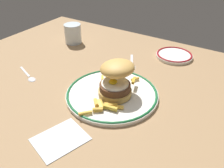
# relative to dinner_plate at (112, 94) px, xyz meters

# --- Properties ---
(ground_plane) EXTENTS (1.34, 1.05, 0.04)m
(ground_plane) POSITION_rel_dinner_plate_xyz_m (-0.03, 0.00, -0.03)
(ground_plane) COLOR #96744F
(dinner_plate) EXTENTS (0.30, 0.30, 0.02)m
(dinner_plate) POSITION_rel_dinner_plate_xyz_m (0.00, 0.00, 0.00)
(dinner_plate) COLOR white
(dinner_plate) RESTS_ON ground_plane
(burger) EXTENTS (0.11, 0.13, 0.11)m
(burger) POSITION_rel_dinner_plate_xyz_m (0.01, 0.01, 0.06)
(burger) COLOR tan
(burger) RESTS_ON dinner_plate
(fries_pile) EXTENTS (0.16, 0.28, 0.03)m
(fries_pile) POSITION_rel_dinner_plate_xyz_m (0.01, -0.03, 0.02)
(fries_pile) COLOR #E8BB4F
(fries_pile) RESTS_ON dinner_plate
(water_glass) EXTENTS (0.08, 0.08, 0.09)m
(water_glass) POSITION_rel_dinner_plate_xyz_m (-0.38, 0.26, 0.03)
(water_glass) COLOR silver
(water_glass) RESTS_ON ground_plane
(side_plate) EXTENTS (0.15, 0.15, 0.02)m
(side_plate) POSITION_rel_dinner_plate_xyz_m (0.07, 0.37, -0.00)
(side_plate) COLOR white
(side_plate) RESTS_ON ground_plane
(fork) EXTENTS (0.08, 0.13, 0.00)m
(fork) POSITION_rel_dinner_plate_xyz_m (-0.05, 0.23, -0.01)
(fork) COLOR silver
(fork) RESTS_ON ground_plane
(spoon) EXTENTS (0.13, 0.06, 0.01)m
(spoon) POSITION_rel_dinner_plate_xyz_m (-0.31, -0.07, -0.00)
(spoon) COLOR silver
(spoon) RESTS_ON ground_plane
(napkin) EXTENTS (0.14, 0.15, 0.00)m
(napkin) POSITION_rel_dinner_plate_xyz_m (-0.01, -0.23, -0.01)
(napkin) COLOR silver
(napkin) RESTS_ON ground_plane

